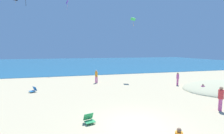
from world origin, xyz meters
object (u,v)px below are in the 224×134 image
at_px(beach_chair_mid_beach, 89,119).
at_px(person_3, 178,78).
at_px(person_1, 221,97).
at_px(person_4, 203,88).
at_px(kite_green, 134,19).
at_px(beach_chair_far_left, 33,90).
at_px(person_5, 96,76).
at_px(kite_purple, 67,2).

height_order(beach_chair_mid_beach, person_3, person_3).
bearing_deg(person_1, person_4, -100.90).
distance_m(person_3, kite_green, 10.23).
distance_m(beach_chair_mid_beach, person_1, 9.34).
xyz_separation_m(beach_chair_far_left, person_5, (7.04, 3.01, 0.77)).
relative_size(beach_chair_far_left, person_5, 0.49).
bearing_deg(person_1, kite_green, -62.19).
bearing_deg(beach_chair_far_left, person_5, 163.25).
height_order(person_1, person_4, person_1).
bearing_deg(person_1, beach_chair_mid_beach, 20.28).
height_order(person_1, person_5, person_1).
distance_m(person_4, person_5, 12.47).
xyz_separation_m(person_5, kite_purple, (-3.52, 11.01, 12.10)).
distance_m(kite_purple, kite_green, 14.00).
distance_m(beach_chair_mid_beach, person_5, 11.90).
bearing_deg(person_4, beach_chair_far_left, 131.32).
height_order(person_1, kite_purple, kite_purple).
xyz_separation_m(beach_chair_far_left, person_1, (14.04, -9.00, 0.78)).
bearing_deg(person_3, person_4, -11.35).
distance_m(person_5, kite_purple, 16.73).
relative_size(person_1, kite_purple, 0.91).
xyz_separation_m(beach_chair_far_left, person_4, (17.35, -3.97, 0.05)).
bearing_deg(beach_chair_mid_beach, person_4, 95.29).
distance_m(person_4, kite_green, 12.83).
xyz_separation_m(beach_chair_mid_beach, person_1, (9.31, -0.35, 0.76)).
bearing_deg(person_3, kite_green, -170.54).
bearing_deg(kite_purple, person_1, -65.41).
bearing_deg(person_5, person_4, 44.13).
bearing_deg(kite_green, beach_chair_far_left, -160.88).
xyz_separation_m(beach_chair_mid_beach, kite_green, (8.05, 13.08, 8.57)).
relative_size(beach_chair_far_left, kite_green, 0.63).
bearing_deg(person_5, kite_purple, -174.00).
bearing_deg(person_5, person_3, 56.14).
bearing_deg(kite_purple, kite_green, -45.96).
height_order(beach_chair_far_left, person_3, person_3).
bearing_deg(beach_chair_far_left, beach_chair_mid_beach, 78.83).
height_order(beach_chair_far_left, beach_chair_mid_beach, beach_chair_mid_beach).
xyz_separation_m(person_4, kite_green, (-4.57, 8.40, 8.55)).
xyz_separation_m(person_4, person_5, (-10.31, 6.98, 0.72)).
xyz_separation_m(beach_chair_far_left, kite_purple, (3.52, 14.02, 12.87)).
height_order(person_5, kite_green, kite_green).
bearing_deg(person_4, beach_chair_mid_beach, 164.54).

